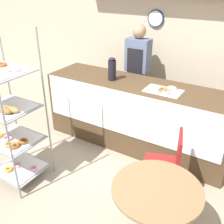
{
  "coord_description": "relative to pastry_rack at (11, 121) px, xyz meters",
  "views": [
    {
      "loc": [
        1.49,
        -2.08,
        2.32
      ],
      "look_at": [
        0.0,
        0.37,
        0.85
      ],
      "focal_mm": 42.0,
      "sensor_mm": 36.0,
      "label": 1
    }
  ],
  "objects": [
    {
      "name": "donut_tray_counter",
      "position": [
        1.35,
        1.4,
        0.19
      ],
      "size": [
        0.48,
        0.3,
        0.05
      ],
      "color": "white",
      "rests_on": "display_counter"
    },
    {
      "name": "cafe_table",
      "position": [
        1.85,
        -0.02,
        -0.27
      ],
      "size": [
        0.79,
        0.79,
        0.72
      ],
      "color": "#262628",
      "rests_on": "ground_plane"
    },
    {
      "name": "pastry_rack",
      "position": [
        0.0,
        0.0,
        0.0
      ],
      "size": [
        0.63,
        0.59,
        1.87
      ],
      "color": "gray",
      "rests_on": "ground_plane"
    },
    {
      "name": "ground_plane",
      "position": [
        0.91,
        0.42,
        -0.82
      ],
      "size": [
        14.0,
        14.0,
        0.0
      ],
      "primitive_type": "plane",
      "color": "gray"
    },
    {
      "name": "person_worker",
      "position": [
        0.62,
        2.06,
        0.12
      ],
      "size": [
        0.38,
        0.23,
        1.7
      ],
      "color": "#282833",
      "rests_on": "ground_plane"
    },
    {
      "name": "coffee_carafe",
      "position": [
        0.53,
        1.41,
        0.33
      ],
      "size": [
        0.11,
        0.11,
        0.33
      ],
      "color": "black",
      "rests_on": "display_counter"
    },
    {
      "name": "display_counter",
      "position": [
        0.91,
        1.47,
        -0.33
      ],
      "size": [
        2.73,
        0.74,
        0.99
      ],
      "color": "#4C3823",
      "rests_on": "ground_plane"
    },
    {
      "name": "cafe_chair",
      "position": [
        1.74,
        0.61,
        -0.28
      ],
      "size": [
        0.48,
        0.48,
        0.88
      ],
      "rotation": [
        0.0,
        0.0,
        5.02
      ],
      "color": "black",
      "rests_on": "ground_plane"
    },
    {
      "name": "back_wall",
      "position": [
        0.91,
        2.52,
        0.54
      ],
      "size": [
        10.0,
        0.3,
        2.7
      ],
      "color": "beige",
      "rests_on": "ground_plane"
    }
  ]
}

